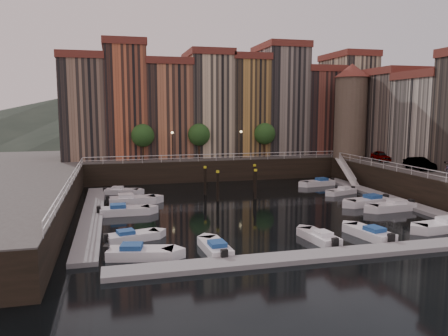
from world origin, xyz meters
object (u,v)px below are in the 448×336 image
object	(u,v)px
corner_tower	(351,109)
boat_left_1	(131,237)
boat_left_2	(124,211)
boat_left_0	(139,253)
car_b	(419,164)
gangway	(347,170)
mooring_pilings	(233,183)
car_a	(381,157)

from	to	relation	value
corner_tower	boat_left_1	xyz separation A→B (m)	(-32.86, -24.19, -9.86)
boat_left_1	boat_left_2	distance (m)	8.94
boat_left_1	boat_left_0	bearing A→B (deg)	-99.33
boat_left_1	boat_left_2	bearing A→B (deg)	78.67
corner_tower	car_b	xyz separation A→B (m)	(1.22, -13.96, -6.47)
corner_tower	gangway	world-z (taller)	corner_tower
corner_tower	boat_left_0	distance (m)	44.33
boat_left_0	car_b	xyz separation A→B (m)	(33.75, 14.51, 3.35)
boat_left_0	car_b	bearing A→B (deg)	35.92
boat_left_0	boat_left_1	bearing A→B (deg)	107.11
gangway	mooring_pilings	bearing A→B (deg)	-164.47
boat_left_2	boat_left_1	bearing A→B (deg)	-87.20
mooring_pilings	boat_left_1	xyz separation A→B (m)	(-12.40, -14.81, -1.32)
gangway	car_b	distance (m)	10.48
gangway	car_b	bearing A→B (deg)	-66.47
boat_left_2	car_a	distance (m)	36.57
car_a	car_b	bearing A→B (deg)	-82.88
boat_left_0	boat_left_1	xyz separation A→B (m)	(-0.33, 4.28, -0.04)
gangway	boat_left_2	distance (m)	32.24
mooring_pilings	gangway	bearing A→B (deg)	15.53
corner_tower	boat_left_2	xyz separation A→B (m)	(-33.25, -15.26, -9.81)
gangway	boat_left_1	xyz separation A→B (m)	(-29.96, -19.69, -1.59)
mooring_pilings	boat_left_0	size ratio (longest dim) A/B	1.36
mooring_pilings	boat_left_0	bearing A→B (deg)	-122.28
gangway	car_a	size ratio (longest dim) A/B	1.98
gangway	mooring_pilings	size ratio (longest dim) A/B	1.25
boat_left_1	mooring_pilings	bearing A→B (deg)	36.29
car_a	car_b	world-z (taller)	car_b
boat_left_1	car_b	world-z (taller)	car_b
car_b	mooring_pilings	bearing A→B (deg)	169.77
gangway	boat_left_1	size ratio (longest dim) A/B	1.90
boat_left_0	car_b	size ratio (longest dim) A/B	1.13
car_b	boat_left_0	bearing A→B (deg)	-155.04
gangway	boat_left_1	bearing A→B (deg)	-146.69
gangway	boat_left_2	bearing A→B (deg)	-160.47
boat_left_1	car_b	size ratio (longest dim) A/B	1.00
gangway	mooring_pilings	distance (m)	18.24
mooring_pilings	boat_left_1	bearing A→B (deg)	-129.93
car_a	boat_left_1	bearing A→B (deg)	-140.44
boat_left_1	corner_tower	bearing A→B (deg)	22.57
mooring_pilings	corner_tower	bearing A→B (deg)	24.62
corner_tower	mooring_pilings	world-z (taller)	corner_tower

